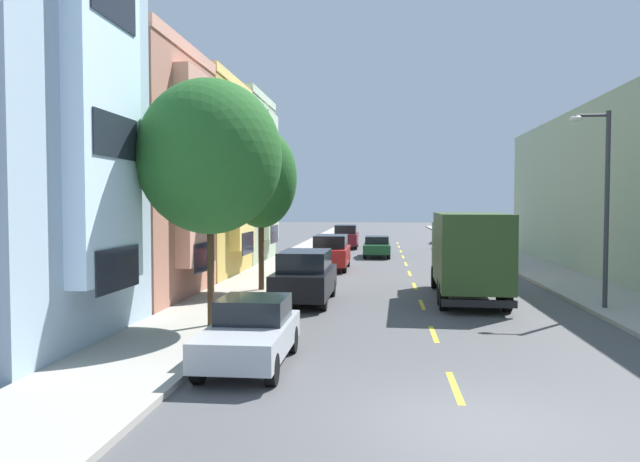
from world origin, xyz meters
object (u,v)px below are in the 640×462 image
(parked_pickup_charcoal, at_px, (454,239))
(parked_hatchback_orange, at_px, (445,235))
(street_lamp, at_px, (602,194))
(parked_suv_burgundy, at_px, (346,236))
(parked_hatchback_silver, at_px, (251,332))
(moving_forest_sedan, at_px, (377,246))
(parked_suv_black, at_px, (305,276))
(parked_hatchback_white, at_px, (485,256))
(street_tree_nearest, at_px, (210,157))
(street_tree_second, at_px, (261,178))
(delivery_box_truck, at_px, (468,251))
(parked_suv_red, at_px, (331,252))

(parked_pickup_charcoal, xyz_separation_m, parked_hatchback_orange, (0.10, 8.09, -0.07))
(street_lamp, distance_m, parked_suv_burgundy, 30.51)
(parked_hatchback_silver, xyz_separation_m, moving_forest_sedan, (2.62, 28.47, -0.01))
(parked_suv_black, bearing_deg, parked_hatchback_white, 55.27)
(parked_suv_burgundy, height_order, parked_suv_black, same)
(moving_forest_sedan, bearing_deg, parked_suv_black, -97.23)
(parked_pickup_charcoal, xyz_separation_m, parked_hatchback_silver, (-8.72, -35.72, -0.07))
(street_tree_nearest, xyz_separation_m, moving_forest_sedan, (4.60, 24.79, -4.27))
(street_tree_second, relative_size, parked_hatchback_silver, 1.66)
(parked_hatchback_orange, bearing_deg, parked_hatchback_white, -90.18)
(street_lamp, height_order, moving_forest_sedan, street_lamp)
(parked_hatchback_orange, bearing_deg, moving_forest_sedan, -111.97)
(parked_hatchback_white, bearing_deg, street_tree_second, -136.52)
(street_tree_nearest, bearing_deg, street_lamp, 19.21)
(street_lamp, xyz_separation_m, parked_hatchback_white, (-1.62, 13.26, -3.25))
(delivery_box_truck, bearing_deg, parked_pickup_charcoal, 84.43)
(street_tree_second, distance_m, delivery_box_truck, 8.73)
(moving_forest_sedan, bearing_deg, street_lamp, -69.29)
(delivery_box_truck, height_order, parked_hatchback_silver, delivery_box_truck)
(parked_suv_red, bearing_deg, street_tree_nearest, -97.24)
(parked_hatchback_white, xyz_separation_m, parked_suv_black, (-8.62, -12.44, 0.23))
(parked_pickup_charcoal, distance_m, parked_suv_black, 28.26)
(parked_hatchback_white, bearing_deg, moving_forest_sedan, 130.26)
(parked_hatchback_silver, bearing_deg, delivery_box_truck, 58.30)
(parked_suv_red, bearing_deg, parked_hatchback_silver, -90.34)
(street_tree_nearest, xyz_separation_m, parked_pickup_charcoal, (10.69, 32.05, -4.19))
(street_lamp, relative_size, parked_hatchback_silver, 1.66)
(parked_suv_burgundy, bearing_deg, parked_suv_black, -89.74)
(street_lamp, height_order, parked_hatchback_silver, street_lamp)
(street_tree_second, bearing_deg, parked_suv_red, 77.06)
(delivery_box_truck, xyz_separation_m, parked_suv_red, (-6.09, 10.14, -0.91))
(street_tree_nearest, height_order, parked_suv_burgundy, street_tree_nearest)
(street_tree_nearest, relative_size, moving_forest_sedan, 1.58)
(street_lamp, relative_size, moving_forest_sedan, 1.48)
(delivery_box_truck, height_order, parked_suv_red, delivery_box_truck)
(street_tree_nearest, distance_m, parked_suv_black, 6.85)
(parked_hatchback_silver, bearing_deg, parked_suv_black, 89.19)
(street_tree_second, xyz_separation_m, parked_suv_black, (2.10, -2.27, -3.74))
(parked_suv_burgundy, bearing_deg, delivery_box_truck, -76.77)
(parked_hatchback_orange, bearing_deg, parked_hatchback_silver, -101.38)
(parked_hatchback_orange, distance_m, moving_forest_sedan, 16.55)
(parked_pickup_charcoal, distance_m, moving_forest_sedan, 9.48)
(street_tree_second, height_order, parked_suv_burgundy, street_tree_second)
(parked_hatchback_white, bearing_deg, parked_pickup_charcoal, 90.12)
(parked_hatchback_silver, distance_m, parked_suv_red, 20.21)
(parked_hatchback_white, relative_size, parked_hatchback_orange, 0.99)
(street_lamp, relative_size, delivery_box_truck, 0.87)
(street_lamp, distance_m, parked_hatchback_orange, 36.02)
(street_lamp, relative_size, parked_pickup_charcoal, 1.25)
(street_tree_second, relative_size, parked_suv_red, 1.38)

